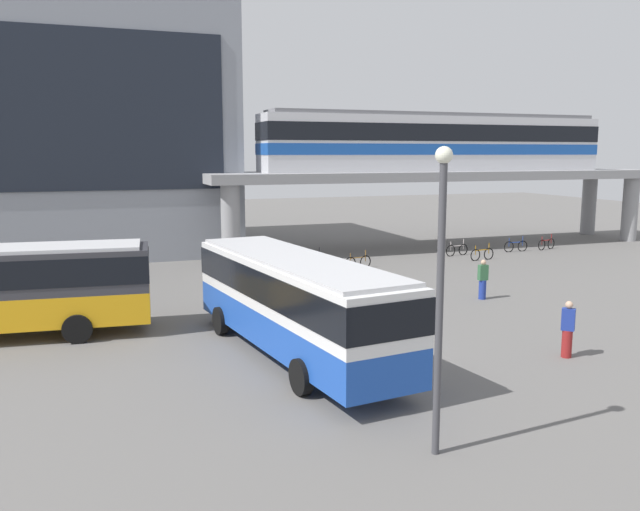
{
  "coord_description": "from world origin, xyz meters",
  "views": [
    {
      "loc": [
        -8.18,
        -19.0,
        6.41
      ],
      "look_at": [
        0.93,
        5.96,
        2.2
      ],
      "focal_mm": 36.38,
      "sensor_mm": 36.0,
      "label": 1
    }
  ],
  "objects_px": {
    "station_building": "(21,129)",
    "bicycle_brown": "(358,262)",
    "bicycle_blue": "(516,246)",
    "bicycle_black": "(312,259)",
    "bicycle_orange": "(482,254)",
    "pedestrian_at_kerb": "(568,331)",
    "bus_main": "(294,295)",
    "bicycle_silver": "(457,250)",
    "train": "(437,142)",
    "bicycle_red": "(546,244)",
    "pedestrian_by_bike_rack": "(483,281)"
  },
  "relations": [
    {
      "from": "bus_main",
      "to": "bicycle_black",
      "type": "height_order",
      "value": "bus_main"
    },
    {
      "from": "bicycle_red",
      "to": "bicycle_silver",
      "type": "height_order",
      "value": "same"
    },
    {
      "from": "bicycle_blue",
      "to": "bicycle_orange",
      "type": "relative_size",
      "value": 1.01
    },
    {
      "from": "train",
      "to": "bicycle_blue",
      "type": "xyz_separation_m",
      "value": [
        3.9,
        -3.77,
        -6.82
      ]
    },
    {
      "from": "bicycle_silver",
      "to": "bicycle_red",
      "type": "bearing_deg",
      "value": 1.94
    },
    {
      "from": "bicycle_blue",
      "to": "pedestrian_at_kerb",
      "type": "xyz_separation_m",
      "value": [
        -12.38,
        -19.19,
        0.51
      ]
    },
    {
      "from": "bicycle_blue",
      "to": "bicycle_brown",
      "type": "bearing_deg",
      "value": -169.65
    },
    {
      "from": "pedestrian_at_kerb",
      "to": "bus_main",
      "type": "bearing_deg",
      "value": 159.45
    },
    {
      "from": "bicycle_black",
      "to": "bus_main",
      "type": "bearing_deg",
      "value": -111.29
    },
    {
      "from": "bicycle_orange",
      "to": "bicycle_blue",
      "type": "bearing_deg",
      "value": 28.12
    },
    {
      "from": "bicycle_orange",
      "to": "bicycle_brown",
      "type": "distance_m",
      "value": 8.21
    },
    {
      "from": "bicycle_red",
      "to": "pedestrian_by_bike_rack",
      "type": "height_order",
      "value": "pedestrian_by_bike_rack"
    },
    {
      "from": "bicycle_brown",
      "to": "bicycle_silver",
      "type": "bearing_deg",
      "value": 15.43
    },
    {
      "from": "train",
      "to": "bicycle_brown",
      "type": "bearing_deg",
      "value": -144.28
    },
    {
      "from": "station_building",
      "to": "bicycle_silver",
      "type": "relative_size",
      "value": 14.47
    },
    {
      "from": "bicycle_blue",
      "to": "bicycle_orange",
      "type": "height_order",
      "value": "same"
    },
    {
      "from": "station_building",
      "to": "bicycle_red",
      "type": "distance_m",
      "value": 35.27
    },
    {
      "from": "bicycle_orange",
      "to": "pedestrian_at_kerb",
      "type": "height_order",
      "value": "pedestrian_at_kerb"
    },
    {
      "from": "bus_main",
      "to": "bicycle_silver",
      "type": "bearing_deg",
      "value": 45.18
    },
    {
      "from": "bus_main",
      "to": "bicycle_black",
      "type": "xyz_separation_m",
      "value": [
        6.19,
        15.88,
        -1.63
      ]
    },
    {
      "from": "bicycle_silver",
      "to": "bicycle_brown",
      "type": "distance_m",
      "value": 8.02
    },
    {
      "from": "train",
      "to": "bicycle_silver",
      "type": "distance_m",
      "value": 7.86
    },
    {
      "from": "station_building",
      "to": "pedestrian_at_kerb",
      "type": "height_order",
      "value": "station_building"
    },
    {
      "from": "bicycle_red",
      "to": "bicycle_brown",
      "type": "distance_m",
      "value": 15.01
    },
    {
      "from": "train",
      "to": "bicycle_brown",
      "type": "height_order",
      "value": "train"
    },
    {
      "from": "bicycle_silver",
      "to": "station_building",
      "type": "bearing_deg",
      "value": 156.08
    },
    {
      "from": "bus_main",
      "to": "bicycle_red",
      "type": "bearing_deg",
      "value": 35.27
    },
    {
      "from": "bicycle_silver",
      "to": "bicycle_orange",
      "type": "relative_size",
      "value": 0.99
    },
    {
      "from": "bicycle_blue",
      "to": "bus_main",
      "type": "bearing_deg",
      "value": -141.72
    },
    {
      "from": "bus_main",
      "to": "bicycle_red",
      "type": "height_order",
      "value": "bus_main"
    },
    {
      "from": "bus_main",
      "to": "bicycle_orange",
      "type": "relative_size",
      "value": 6.33
    },
    {
      "from": "bicycle_blue",
      "to": "bicycle_black",
      "type": "bearing_deg",
      "value": -178.9
    },
    {
      "from": "bus_main",
      "to": "bicycle_orange",
      "type": "height_order",
      "value": "bus_main"
    },
    {
      "from": "station_building",
      "to": "bicycle_blue",
      "type": "height_order",
      "value": "station_building"
    },
    {
      "from": "station_building",
      "to": "bicycle_brown",
      "type": "height_order",
      "value": "station_building"
    },
    {
      "from": "train",
      "to": "bicycle_blue",
      "type": "height_order",
      "value": "train"
    },
    {
      "from": "bus_main",
      "to": "bicycle_silver",
      "type": "distance_m",
      "value": 22.69
    },
    {
      "from": "bicycle_blue",
      "to": "pedestrian_by_bike_rack",
      "type": "xyz_separation_m",
      "value": [
        -10.12,
        -11.2,
        0.48
      ]
    },
    {
      "from": "bicycle_red",
      "to": "bicycle_orange",
      "type": "height_order",
      "value": "same"
    },
    {
      "from": "bicycle_blue",
      "to": "bicycle_black",
      "type": "distance_m",
      "value": 14.28
    },
    {
      "from": "bicycle_silver",
      "to": "bicycle_black",
      "type": "bearing_deg",
      "value": -179.0
    },
    {
      "from": "station_building",
      "to": "bicycle_blue",
      "type": "bearing_deg",
      "value": -20.48
    },
    {
      "from": "station_building",
      "to": "bicycle_orange",
      "type": "xyz_separation_m",
      "value": [
        26.0,
        -13.37,
        -7.61
      ]
    },
    {
      "from": "station_building",
      "to": "bicycle_brown",
      "type": "relative_size",
      "value": 14.57
    },
    {
      "from": "bicycle_silver",
      "to": "bicycle_black",
      "type": "xyz_separation_m",
      "value": [
        -9.77,
        -0.17,
        0.0
      ]
    },
    {
      "from": "bicycle_blue",
      "to": "bicycle_brown",
      "type": "xyz_separation_m",
      "value": [
        -12.24,
        -2.24,
        0.0
      ]
    },
    {
      "from": "bicycle_red",
      "to": "bicycle_brown",
      "type": "bearing_deg",
      "value": -170.9
    },
    {
      "from": "station_building",
      "to": "bicycle_brown",
      "type": "distance_m",
      "value": 23.57
    },
    {
      "from": "bus_main",
      "to": "bicycle_blue",
      "type": "xyz_separation_m",
      "value": [
        20.47,
        16.16,
        -1.63
      ]
    },
    {
      "from": "train",
      "to": "bicycle_blue",
      "type": "distance_m",
      "value": 8.71
    }
  ]
}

